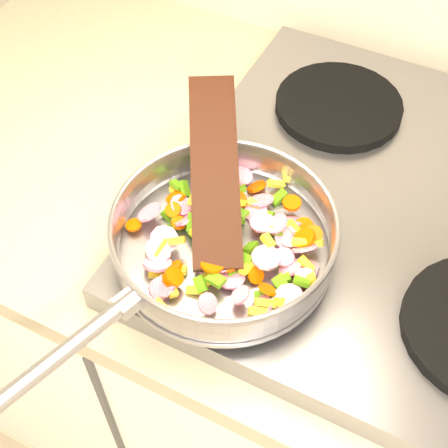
% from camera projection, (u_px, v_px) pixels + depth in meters
% --- Properties ---
extents(cooktop, '(0.60, 0.60, 0.04)m').
position_uv_depth(cooktop, '(397.00, 215.00, 0.84)').
color(cooktop, '#939399').
rests_on(cooktop, counter_top).
extents(grate_fl, '(0.19, 0.19, 0.02)m').
position_uv_depth(grate_fl, '(260.00, 239.00, 0.78)').
color(grate_fl, black).
rests_on(grate_fl, cooktop).
extents(grate_bl, '(0.19, 0.19, 0.02)m').
position_uv_depth(grate_bl, '(339.00, 106.00, 0.93)').
color(grate_bl, black).
rests_on(grate_bl, cooktop).
extents(saute_pan, '(0.31, 0.46, 0.06)m').
position_uv_depth(saute_pan, '(222.00, 235.00, 0.73)').
color(saute_pan, '#9E9EA5').
rests_on(saute_pan, grate_fl).
extents(vegetable_heap, '(0.25, 0.24, 0.05)m').
position_uv_depth(vegetable_heap, '(233.00, 237.00, 0.75)').
color(vegetable_heap, '#4B8B10').
rests_on(vegetable_heap, saute_pan).
extents(wooden_spatula, '(0.17, 0.24, 0.09)m').
position_uv_depth(wooden_spatula, '(215.00, 169.00, 0.76)').
color(wooden_spatula, black).
rests_on(wooden_spatula, saute_pan).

